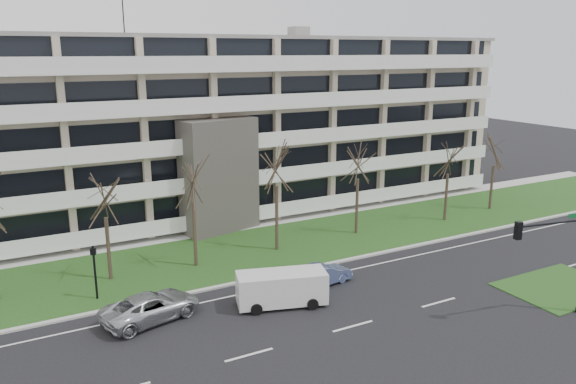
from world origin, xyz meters
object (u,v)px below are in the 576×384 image
silver_pickup (151,307)px  pedestrian_signal (94,266)px  white_van (283,286)px  traffic_signal (563,251)px  blue_sedan (322,274)px

silver_pickup → pedestrian_signal: bearing=13.7°
white_van → pedestrian_signal: size_ratio=1.63×
traffic_signal → pedestrian_signal: 25.82m
white_van → traffic_signal: (12.35, -8.37, 2.59)m
pedestrian_signal → traffic_signal: bearing=-10.5°
blue_sedan → pedestrian_signal: size_ratio=1.20×
blue_sedan → white_van: bearing=104.9°
blue_sedan → traffic_signal: traffic_signal is taller
silver_pickup → pedestrian_signal: 4.74m
white_van → blue_sedan: bearing=38.4°
blue_sedan → white_van: (-3.49, -1.39, 0.53)m
white_van → traffic_signal: bearing=-17.5°
blue_sedan → white_van: 3.79m
pedestrian_signal → white_van: bearing=-9.5°
blue_sedan → white_van: size_ratio=0.73×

